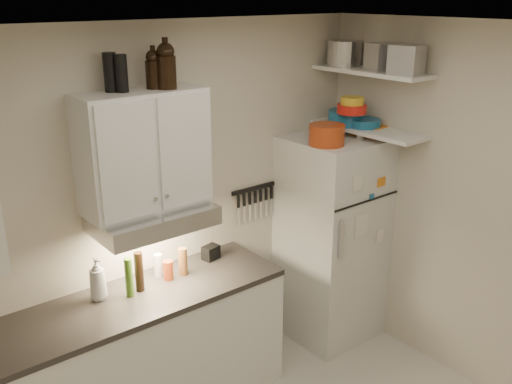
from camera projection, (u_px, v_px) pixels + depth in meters
ceiling at (340, 28)px, 2.48m from camera, size 3.20×3.00×0.02m
back_wall at (175, 210)px, 4.03m from camera, size 3.20×0.02×2.60m
right_wall at (495, 219)px, 3.87m from camera, size 0.02×3.00×2.60m
base_cabinet at (133, 364)px, 3.76m from camera, size 2.10×0.60×0.88m
countertop at (128, 303)px, 3.61m from camera, size 2.10×0.62×0.04m
upper_cabinet at (144, 151)px, 3.55m from camera, size 0.80×0.33×0.75m
range_hood at (153, 218)px, 3.65m from camera, size 0.76×0.46×0.12m
fridge at (331, 239)px, 4.66m from camera, size 0.70×0.68×1.70m
shelf_hi at (371, 72)px, 4.23m from camera, size 0.30×0.95×0.03m
shelf_lo at (367, 130)px, 4.38m from camera, size 0.30×0.95×0.03m
knife_strip at (254, 188)px, 4.42m from camera, size 0.42×0.02×0.03m
dutch_oven at (327, 135)px, 4.15m from camera, size 0.32×0.32×0.15m
book_stack at (370, 130)px, 4.44m from camera, size 0.22×0.26×0.08m
spice_jar at (360, 133)px, 4.34m from camera, size 0.07×0.07×0.09m
stock_pot at (344, 53)px, 4.40m from camera, size 0.34×0.34×0.19m
tin_a at (382, 57)px, 4.12m from camera, size 0.24×0.22×0.20m
tin_b at (407, 60)px, 3.94m from camera, size 0.24×0.24×0.20m
bowl_teal at (346, 118)px, 4.45m from camera, size 0.28×0.28×0.11m
bowl_orange at (352, 109)px, 4.31m from camera, size 0.23×0.23×0.07m
bowl_yellow at (352, 101)px, 4.29m from camera, size 0.18×0.18×0.06m
plates at (365, 123)px, 4.39m from camera, size 0.26×0.26×0.06m
growler_a at (154, 69)px, 3.45m from camera, size 0.11×0.11×0.24m
growler_b at (166, 65)px, 3.43m from camera, size 0.13×0.13×0.28m
thermos_a at (121, 73)px, 3.33m from camera, size 0.09×0.09×0.22m
thermos_b at (110, 72)px, 3.34m from camera, size 0.10×0.10×0.23m
soap_bottle at (97, 277)px, 3.56m from camera, size 0.14×0.14×0.31m
pepper_mill at (183, 261)px, 3.89m from camera, size 0.07×0.07×0.20m
oil_bottle at (129, 277)px, 3.61m from camera, size 0.06×0.06×0.26m
vinegar_bottle at (139, 272)px, 3.67m from camera, size 0.07×0.07×0.27m
clear_bottle at (158, 265)px, 3.88m from camera, size 0.06×0.06×0.16m
red_jar at (168, 270)px, 3.84m from camera, size 0.08×0.08×0.14m
caddy at (211, 252)px, 4.14m from camera, size 0.13×0.11×0.10m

